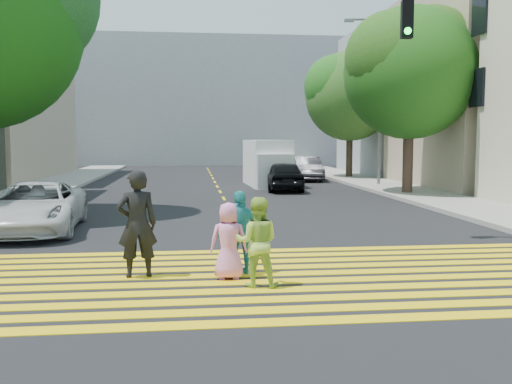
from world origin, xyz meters
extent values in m
plane|color=black|center=(0.00, 0.00, 0.00)|extent=(120.00, 120.00, 0.00)
cube|color=gray|center=(-8.50, 22.00, 0.07)|extent=(3.00, 40.00, 0.15)
cube|color=gray|center=(8.50, 15.00, 0.07)|extent=(3.00, 60.00, 0.15)
cube|color=yellow|center=(0.00, -1.20, 0.01)|extent=(13.40, 0.35, 0.01)
cube|color=yellow|center=(0.00, -0.65, 0.01)|extent=(13.40, 0.35, 0.01)
cube|color=yellow|center=(0.00, -0.10, 0.01)|extent=(13.40, 0.35, 0.01)
cube|color=yellow|center=(0.00, 0.45, 0.01)|extent=(13.40, 0.35, 0.01)
cube|color=yellow|center=(0.00, 1.00, 0.01)|extent=(13.40, 0.35, 0.01)
cube|color=yellow|center=(0.00, 1.55, 0.01)|extent=(13.40, 0.35, 0.01)
cube|color=yellow|center=(0.00, 2.10, 0.01)|extent=(13.40, 0.35, 0.01)
cube|color=yellow|center=(0.00, 2.65, 0.01)|extent=(13.40, 0.35, 0.01)
cube|color=yellow|center=(0.00, 3.20, 0.01)|extent=(13.40, 0.35, 0.01)
cube|color=yellow|center=(0.00, 3.75, 0.01)|extent=(13.40, 0.35, 0.01)
cube|color=yellow|center=(0.00, 6.00, 0.01)|extent=(0.12, 1.40, 0.01)
cube|color=yellow|center=(0.00, 9.00, 0.01)|extent=(0.12, 1.40, 0.01)
cube|color=yellow|center=(0.00, 12.00, 0.01)|extent=(0.12, 1.40, 0.01)
cube|color=yellow|center=(0.00, 15.00, 0.01)|extent=(0.12, 1.40, 0.01)
cube|color=yellow|center=(0.00, 18.00, 0.01)|extent=(0.12, 1.40, 0.01)
cube|color=yellow|center=(0.00, 21.00, 0.01)|extent=(0.12, 1.40, 0.01)
cube|color=yellow|center=(0.00, 24.00, 0.01)|extent=(0.12, 1.40, 0.01)
cube|color=yellow|center=(0.00, 27.00, 0.01)|extent=(0.12, 1.40, 0.01)
cube|color=yellow|center=(0.00, 30.00, 0.01)|extent=(0.12, 1.40, 0.01)
cube|color=yellow|center=(0.00, 33.00, 0.01)|extent=(0.12, 1.40, 0.01)
cube|color=yellow|center=(0.00, 36.00, 0.01)|extent=(0.12, 1.40, 0.01)
cube|color=yellow|center=(0.00, 39.00, 0.01)|extent=(0.12, 1.40, 0.01)
cube|color=gray|center=(15.00, 30.00, 5.00)|extent=(10.00, 10.00, 10.00)
cube|color=gray|center=(0.00, 48.00, 6.00)|extent=(30.00, 8.00, 12.00)
cylinder|color=#452C25|center=(8.09, 15.34, 1.52)|extent=(0.52, 0.52, 3.03)
sphere|color=#12580C|center=(8.09, 15.34, 5.32)|extent=(6.62, 6.62, 5.71)
sphere|color=#1D4514|center=(9.17, 15.84, 6.17)|extent=(4.97, 4.97, 4.28)
sphere|color=black|center=(7.15, 14.97, 5.89)|extent=(4.64, 4.64, 4.00)
cylinder|color=black|center=(8.43, 25.85, 1.45)|extent=(0.41, 0.41, 2.90)
sphere|color=#0E390D|center=(8.43, 25.85, 5.10)|extent=(5.56, 5.56, 5.52)
sphere|color=#1F540D|center=(9.53, 26.13, 5.93)|extent=(4.17, 4.17, 4.14)
sphere|color=#074B11|center=(7.46, 25.66, 5.66)|extent=(3.90, 3.90, 3.86)
imported|color=black|center=(-2.31, 1.62, 0.98)|extent=(0.79, 0.59, 1.95)
imported|color=#A5CC48|center=(-0.24, 0.73, 0.77)|extent=(0.83, 0.70, 1.53)
imported|color=pink|center=(-0.68, 1.31, 0.69)|extent=(0.68, 0.44, 1.38)
imported|color=teal|center=(-0.44, 1.64, 0.78)|extent=(0.98, 0.61, 1.56)
imported|color=silver|center=(-5.51, 7.05, 0.68)|extent=(2.58, 5.01, 1.35)
imported|color=black|center=(3.07, 18.26, 0.71)|extent=(1.93, 4.28, 1.43)
imported|color=#B2B4BA|center=(3.61, 30.82, 0.64)|extent=(2.29, 4.62, 1.29)
imported|color=#29292E|center=(5.53, 24.69, 0.71)|extent=(1.77, 4.41, 1.42)
cube|color=white|center=(2.66, 21.38, 1.21)|extent=(2.12, 4.91, 2.42)
cube|color=silver|center=(2.74, 19.26, 0.87)|extent=(1.88, 1.23, 1.74)
cylinder|color=black|center=(1.96, 19.61, 0.34)|extent=(0.27, 0.69, 0.68)
cylinder|color=black|center=(3.50, 19.67, 0.34)|extent=(0.27, 0.69, 0.68)
cylinder|color=black|center=(1.82, 23.09, 0.34)|extent=(0.27, 0.69, 0.68)
cylinder|color=#292526|center=(3.36, 23.15, 0.34)|extent=(0.27, 0.69, 0.68)
cube|color=black|center=(3.79, 4.63, 5.32)|extent=(0.32, 0.32, 0.88)
sphere|color=#0AD325|center=(3.76, 4.49, 5.03)|extent=(0.20, 0.20, 0.17)
cylinder|color=slate|center=(8.29, 19.78, 4.35)|extent=(0.18, 0.18, 8.69)
cylinder|color=slate|center=(7.44, 19.94, 8.50)|extent=(1.73, 0.42, 0.12)
cube|color=slate|center=(6.68, 20.07, 8.45)|extent=(0.51, 0.29, 0.14)
camera|label=1|loc=(-1.33, -8.70, 2.51)|focal=40.00mm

